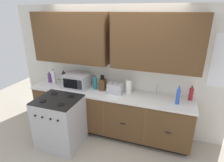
{
  "coord_description": "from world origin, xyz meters",
  "views": [
    {
      "loc": [
        1.14,
        -2.72,
        2.38
      ],
      "look_at": [
        0.09,
        0.27,
        1.16
      ],
      "focal_mm": 29.49,
      "sensor_mm": 36.0,
      "label": 1
    }
  ],
  "objects_px": {
    "bottle_violet": "(50,77)",
    "bottle_teal": "(95,83)",
    "stove_range": "(60,122)",
    "toaster": "(115,89)",
    "paper_towel_roll": "(129,86)",
    "knife_block": "(103,84)",
    "microwave": "(77,81)",
    "bottle_clear": "(54,77)",
    "bottle_red": "(191,93)",
    "bottle_blue": "(178,95)",
    "bottle_dark": "(64,77)"
  },
  "relations": [
    {
      "from": "stove_range",
      "to": "bottle_violet",
      "type": "height_order",
      "value": "bottle_violet"
    },
    {
      "from": "microwave",
      "to": "bottle_clear",
      "type": "xyz_separation_m",
      "value": [
        -0.55,
        0.01,
        0.02
      ]
    },
    {
      "from": "bottle_blue",
      "to": "bottle_red",
      "type": "relative_size",
      "value": 1.22
    },
    {
      "from": "bottle_clear",
      "to": "microwave",
      "type": "bearing_deg",
      "value": -0.93
    },
    {
      "from": "bottle_dark",
      "to": "stove_range",
      "type": "bearing_deg",
      "value": -64.89
    },
    {
      "from": "bottle_dark",
      "to": "bottle_teal",
      "type": "relative_size",
      "value": 0.96
    },
    {
      "from": "paper_towel_roll",
      "to": "bottle_dark",
      "type": "height_order",
      "value": "bottle_dark"
    },
    {
      "from": "toaster",
      "to": "bottle_red",
      "type": "relative_size",
      "value": 1.06
    },
    {
      "from": "bottle_red",
      "to": "bottle_clear",
      "type": "relative_size",
      "value": 0.81
    },
    {
      "from": "paper_towel_roll",
      "to": "bottle_clear",
      "type": "bearing_deg",
      "value": -176.95
    },
    {
      "from": "paper_towel_roll",
      "to": "knife_block",
      "type": "bearing_deg",
      "value": -175.97
    },
    {
      "from": "bottle_blue",
      "to": "bottle_teal",
      "type": "bearing_deg",
      "value": 176.14
    },
    {
      "from": "stove_range",
      "to": "bottle_violet",
      "type": "bearing_deg",
      "value": 134.06
    },
    {
      "from": "toaster",
      "to": "bottle_teal",
      "type": "distance_m",
      "value": 0.44
    },
    {
      "from": "microwave",
      "to": "knife_block",
      "type": "distance_m",
      "value": 0.55
    },
    {
      "from": "paper_towel_roll",
      "to": "bottle_red",
      "type": "distance_m",
      "value": 1.1
    },
    {
      "from": "paper_towel_roll",
      "to": "bottle_dark",
      "type": "bearing_deg",
      "value": 178.13
    },
    {
      "from": "bottle_teal",
      "to": "bottle_dark",
      "type": "bearing_deg",
      "value": 172.28
    },
    {
      "from": "bottle_violet",
      "to": "bottle_teal",
      "type": "distance_m",
      "value": 1.1
    },
    {
      "from": "bottle_blue",
      "to": "bottle_red",
      "type": "bearing_deg",
      "value": 46.26
    },
    {
      "from": "bottle_violet",
      "to": "bottle_teal",
      "type": "relative_size",
      "value": 0.8
    },
    {
      "from": "bottle_blue",
      "to": "microwave",
      "type": "bearing_deg",
      "value": 177.97
    },
    {
      "from": "bottle_red",
      "to": "bottle_teal",
      "type": "bearing_deg",
      "value": -176.15
    },
    {
      "from": "microwave",
      "to": "bottle_clear",
      "type": "relative_size",
      "value": 1.48
    },
    {
      "from": "stove_range",
      "to": "paper_towel_roll",
      "type": "distance_m",
      "value": 1.43
    },
    {
      "from": "stove_range",
      "to": "bottle_red",
      "type": "height_order",
      "value": "bottle_red"
    },
    {
      "from": "paper_towel_roll",
      "to": "bottle_teal",
      "type": "relative_size",
      "value": 0.91
    },
    {
      "from": "paper_towel_roll",
      "to": "microwave",
      "type": "bearing_deg",
      "value": -174.89
    },
    {
      "from": "microwave",
      "to": "paper_towel_roll",
      "type": "distance_m",
      "value": 1.06
    },
    {
      "from": "bottle_red",
      "to": "bottle_clear",
      "type": "xyz_separation_m",
      "value": [
        -2.71,
        -0.15,
        0.03
      ]
    },
    {
      "from": "knife_block",
      "to": "bottle_blue",
      "type": "distance_m",
      "value": 1.41
    },
    {
      "from": "stove_range",
      "to": "bottle_dark",
      "type": "xyz_separation_m",
      "value": [
        -0.37,
        0.78,
        0.57
      ]
    },
    {
      "from": "bottle_blue",
      "to": "bottle_red",
      "type": "distance_m",
      "value": 0.31
    },
    {
      "from": "bottle_dark",
      "to": "bottle_teal",
      "type": "height_order",
      "value": "bottle_teal"
    },
    {
      "from": "bottle_red",
      "to": "toaster",
      "type": "bearing_deg",
      "value": -172.7
    },
    {
      "from": "stove_range",
      "to": "bottle_dark",
      "type": "height_order",
      "value": "bottle_dark"
    },
    {
      "from": "stove_range",
      "to": "bottle_violet",
      "type": "xyz_separation_m",
      "value": [
        -0.68,
        0.71,
        0.55
      ]
    },
    {
      "from": "bottle_violet",
      "to": "knife_block",
      "type": "bearing_deg",
      "value": -0.33
    },
    {
      "from": "toaster",
      "to": "bottle_blue",
      "type": "height_order",
      "value": "bottle_blue"
    },
    {
      "from": "microwave",
      "to": "paper_towel_roll",
      "type": "bearing_deg",
      "value": 5.11
    },
    {
      "from": "stove_range",
      "to": "toaster",
      "type": "height_order",
      "value": "toaster"
    },
    {
      "from": "microwave",
      "to": "bottle_teal",
      "type": "height_order",
      "value": "bottle_teal"
    },
    {
      "from": "microwave",
      "to": "bottle_teal",
      "type": "bearing_deg",
      "value": 5.21
    },
    {
      "from": "toaster",
      "to": "bottle_dark",
      "type": "height_order",
      "value": "bottle_dark"
    },
    {
      "from": "bottle_blue",
      "to": "bottle_teal",
      "type": "xyz_separation_m",
      "value": [
        -1.55,
        0.1,
        -0.02
      ]
    },
    {
      "from": "bottle_blue",
      "to": "bottle_clear",
      "type": "bearing_deg",
      "value": 178.21
    },
    {
      "from": "bottle_violet",
      "to": "toaster",
      "type": "bearing_deg",
      "value": -3.04
    },
    {
      "from": "toaster",
      "to": "bottle_clear",
      "type": "height_order",
      "value": "bottle_clear"
    },
    {
      "from": "bottle_teal",
      "to": "bottle_clear",
      "type": "distance_m",
      "value": 0.95
    },
    {
      "from": "paper_towel_roll",
      "to": "bottle_red",
      "type": "relative_size",
      "value": 0.99
    }
  ]
}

